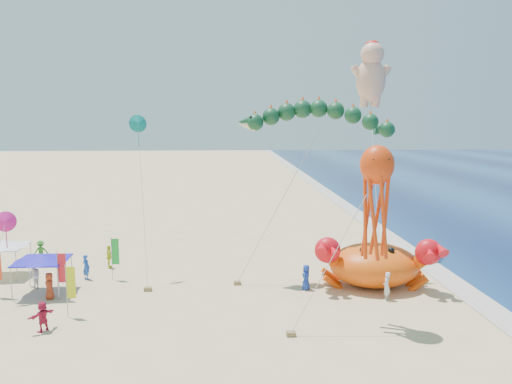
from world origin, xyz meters
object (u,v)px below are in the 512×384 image
cherub_kite (371,72)px  canopy_white (4,244)px  dragon_kite (317,123)px  canopy_blue (42,258)px  crab_inflatable (375,263)px  octopus_kite (376,193)px

cherub_kite → canopy_white: bearing=-168.6°
dragon_kite → canopy_blue: bearing=-173.4°
crab_inflatable → canopy_white: 26.92m
cherub_kite → canopy_white: (-28.75, -5.80, -13.06)m
dragon_kite → cherub_kite: cherub_kite is taller
cherub_kite → octopus_kite: (-4.19, -16.13, -8.01)m
cherub_kite → octopus_kite: cherub_kite is taller
crab_inflatable → canopy_blue: (-22.49, -0.10, 0.82)m
dragon_kite → crab_inflatable: bearing=-28.5°
crab_inflatable → octopus_kite: 8.98m
canopy_white → crab_inflatable: bearing=-8.3°
dragon_kite → octopus_kite: (1.74, -8.54, -3.80)m
crab_inflatable → octopus_kite: size_ratio=0.83×
octopus_kite → canopy_blue: size_ratio=2.93×
crab_inflatable → canopy_blue: crab_inflatable is taller
octopus_kite → canopy_white: octopus_kite is taller
octopus_kite → canopy_white: bearing=157.2°
dragon_kite → cherub_kite: (5.94, 7.60, 4.21)m
octopus_kite → canopy_white: (-24.56, 10.33, -5.06)m
dragon_kite → octopus_kite: dragon_kite is taller
octopus_kite → canopy_blue: octopus_kite is taller
canopy_blue → crab_inflatable: bearing=0.3°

